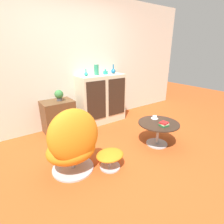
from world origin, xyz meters
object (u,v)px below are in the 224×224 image
at_px(vase_leftmost, 86,74).
at_px(teacup, 155,117).
at_px(vase_inner_left, 96,70).
at_px(tv_console, 59,117).
at_px(sideboard, 101,99).
at_px(egg_chair, 73,143).
at_px(vase_rightmost, 113,71).
at_px(book_stack, 164,124).
at_px(vase_inner_right, 105,73).
at_px(potted_plant, 59,95).
at_px(coffee_table, 158,129).
at_px(ottoman, 110,157).

relative_size(vase_leftmost, teacup, 1.16).
bearing_deg(vase_inner_left, tv_console, 179.31).
xyz_separation_m(sideboard, egg_chair, (-1.24, -1.28, -0.10)).
bearing_deg(vase_rightmost, teacup, -91.08).
bearing_deg(book_stack, vase_inner_right, 92.27).
distance_m(sideboard, potted_plant, 0.95).
relative_size(sideboard, book_stack, 7.53).
bearing_deg(book_stack, vase_inner_left, 100.23).
height_order(egg_chair, vase_rightmost, vase_rightmost).
relative_size(vase_leftmost, book_stack, 1.02).
bearing_deg(vase_inner_right, egg_chair, -136.69).
bearing_deg(book_stack, egg_chair, 168.20).
distance_m(sideboard, book_stack, 1.59).
relative_size(egg_chair, teacup, 7.55).
xyz_separation_m(teacup, book_stack, (-0.12, -0.30, 0.01)).
relative_size(coffee_table, vase_rightmost, 3.45).
relative_size(tv_console, vase_inner_left, 2.98).
xyz_separation_m(coffee_table, vase_rightmost, (0.11, 1.45, 0.81)).
bearing_deg(vase_leftmost, book_stack, -71.58).
relative_size(vase_inner_left, vase_rightmost, 1.09).
bearing_deg(vase_inner_left, vase_inner_right, 0.00).
relative_size(vase_inner_right, book_stack, 0.76).
bearing_deg(vase_leftmost, coffee_table, -68.87).
height_order(tv_console, coffee_table, tv_console).
bearing_deg(teacup, vase_rightmost, 88.92).
bearing_deg(potted_plant, ottoman, -85.47).
xyz_separation_m(ottoman, teacup, (1.11, 0.21, 0.25)).
distance_m(coffee_table, vase_inner_right, 1.66).
distance_m(sideboard, ottoman, 1.74).
relative_size(coffee_table, potted_plant, 3.29).
distance_m(tv_console, vase_inner_left, 1.22).
relative_size(tv_console, vase_inner_right, 5.98).
relative_size(ottoman, coffee_table, 0.58).
xyz_separation_m(potted_plant, teacup, (1.23, -1.30, -0.32)).
height_order(tv_console, teacup, tv_console).
bearing_deg(teacup, vase_inner_left, 107.48).
bearing_deg(ottoman, vase_inner_left, 64.71).
bearing_deg(egg_chair, teacup, -0.05).
distance_m(tv_console, vase_rightmost, 1.53).
height_order(egg_chair, vase_inner_right, vase_inner_right).
distance_m(coffee_table, potted_plant, 1.92).
relative_size(tv_console, egg_chair, 0.69).
bearing_deg(coffee_table, vase_inner_left, 102.42).
height_order(vase_inner_right, teacup, vase_inner_right).
height_order(egg_chair, ottoman, egg_chair).
bearing_deg(sideboard, egg_chair, -134.05).
xyz_separation_m(vase_inner_left, potted_plant, (-0.83, 0.01, -0.41)).
distance_m(vase_inner_right, potted_plant, 1.10).
distance_m(tv_console, book_stack, 1.98).
relative_size(tv_console, coffee_table, 0.94).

